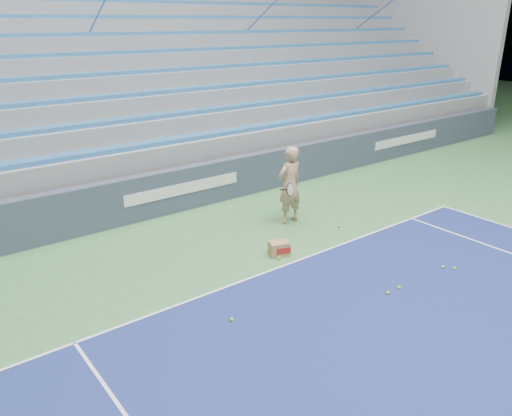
{
  "coord_description": "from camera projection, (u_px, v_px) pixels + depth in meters",
  "views": [
    {
      "loc": [
        -5.78,
        5.25,
        4.55
      ],
      "look_at": [
        -0.3,
        12.38,
        1.15
      ],
      "focal_mm": 35.0,
      "sensor_mm": 36.0,
      "label": 1
    }
  ],
  "objects": [
    {
      "name": "tennis_ball_1",
      "position": [
        443.0,
        267.0,
        9.72
      ],
      "size": [
        0.07,
        0.07,
        0.07
      ],
      "primitive_type": "sphere",
      "color": "#A5D42B",
      "rests_on": "ground"
    },
    {
      "name": "tennis_ball_2",
      "position": [
        399.0,
        288.0,
        8.98
      ],
      "size": [
        0.07,
        0.07,
        0.07
      ],
      "primitive_type": "sphere",
      "color": "#A5D42B",
      "rests_on": "ground"
    },
    {
      "name": "sponsor_barrier",
      "position": [
        181.0,
        189.0,
        12.6
      ],
      "size": [
        30.0,
        0.32,
        1.1
      ],
      "color": "#374055",
      "rests_on": "ground"
    },
    {
      "name": "bleachers",
      "position": [
        91.0,
        92.0,
        16.2
      ],
      "size": [
        31.0,
        9.15,
        7.3
      ],
      "color": "gray",
      "rests_on": "ground"
    },
    {
      "name": "tennis_ball_5",
      "position": [
        388.0,
        293.0,
        8.81
      ],
      "size": [
        0.07,
        0.07,
        0.07
      ],
      "primitive_type": "sphere",
      "color": "#A5D42B",
      "rests_on": "ground"
    },
    {
      "name": "tennis_ball_3",
      "position": [
        339.0,
        226.0,
        11.65
      ],
      "size": [
        0.07,
        0.07,
        0.07
      ],
      "primitive_type": "sphere",
      "color": "#A5D42B",
      "rests_on": "ground"
    },
    {
      "name": "ball_box",
      "position": [
        279.0,
        248.0,
        10.25
      ],
      "size": [
        0.47,
        0.42,
        0.29
      ],
      "color": "#9D734B",
      "rests_on": "ground"
    },
    {
      "name": "tennis_player",
      "position": [
        290.0,
        185.0,
        11.67
      ],
      "size": [
        0.96,
        0.86,
        1.86
      ],
      "color": "tan",
      "rests_on": "ground"
    },
    {
      "name": "tennis_ball_4",
      "position": [
        454.0,
        268.0,
        9.67
      ],
      "size": [
        0.07,
        0.07,
        0.07
      ],
      "primitive_type": "sphere",
      "color": "#A5D42B",
      "rests_on": "ground"
    },
    {
      "name": "tennis_ball_0",
      "position": [
        279.0,
        258.0,
        10.09
      ],
      "size": [
        0.07,
        0.07,
        0.07
      ],
      "primitive_type": "sphere",
      "color": "#A5D42B",
      "rests_on": "ground"
    },
    {
      "name": "tennis_ball_6",
      "position": [
        232.0,
        320.0,
        8.02
      ],
      "size": [
        0.07,
        0.07,
        0.07
      ],
      "primitive_type": "sphere",
      "color": "#A5D42B",
      "rests_on": "ground"
    }
  ]
}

